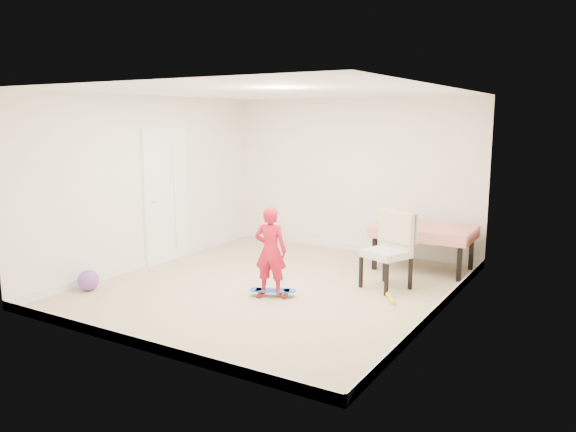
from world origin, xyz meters
The scene contains 17 objects.
ground centered at (0.00, 0.00, 0.00)m, with size 5.00×5.00×0.00m, color tan.
ceiling centered at (0.00, 0.00, 2.58)m, with size 4.50×5.00×0.04m, color white.
wall_back centered at (0.00, 2.48, 1.30)m, with size 4.50×0.04×2.60m, color white.
wall_front centered at (0.00, -2.48, 1.30)m, with size 4.50×0.04×2.60m, color white.
wall_left centered at (-2.23, 0.00, 1.30)m, with size 0.04×5.00×2.60m, color white.
wall_right centered at (2.23, 0.00, 1.30)m, with size 0.04×5.00×2.60m, color white.
door centered at (-2.22, 0.30, 1.02)m, with size 0.10×0.94×2.11m, color white.
baseboard_back centered at (0.00, 2.49, 0.06)m, with size 4.50×0.02×0.12m, color white.
baseboard_front centered at (0.00, -2.49, 0.06)m, with size 4.50×0.02×0.12m, color white.
baseboard_left centered at (-2.24, 0.00, 0.06)m, with size 0.02×5.00×0.12m, color white.
baseboard_right centered at (2.24, 0.00, 0.06)m, with size 0.02×5.00×0.12m, color white.
dining_table centered at (1.47, 1.87, 0.34)m, with size 1.44×0.91×0.67m, color #B02009, non-canonical shape.
dining_chair centered at (1.34, 0.67, 0.52)m, with size 0.56×0.64×1.04m, color silver, non-canonical shape.
skateboard centered at (0.23, -0.40, 0.05)m, with size 0.60×0.22×0.09m, color blue, non-canonical shape.
child centered at (0.21, -0.42, 0.57)m, with size 0.41×0.27×1.14m, color red.
balloon centered at (-2.01, -1.45, 0.14)m, with size 0.28×0.28×0.28m, color purple.
foam_toy centered at (1.58, 0.23, 0.03)m, with size 0.06×0.06×0.40m, color yellow.
Camera 1 is at (3.96, -6.24, 2.26)m, focal length 35.00 mm.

